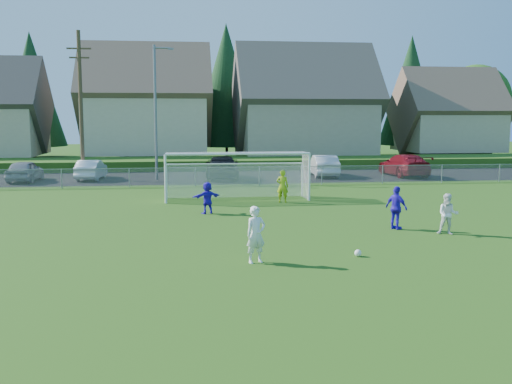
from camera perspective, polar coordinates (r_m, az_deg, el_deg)
ground at (r=15.83m, az=3.71°, el=-8.71°), size 160.00×160.00×0.00m
asphalt_lot at (r=42.76m, az=-3.31°, el=1.44°), size 60.00×60.00×0.00m
grass_embankment at (r=50.18m, az=-3.91°, el=2.75°), size 70.00×6.00×0.80m
soccer_ball at (r=18.98m, az=9.68°, el=-5.75°), size 0.22×0.22×0.22m
player_white_a at (r=17.79m, az=-0.01°, el=-4.08°), size 0.73×0.60×1.70m
player_white_b at (r=23.11m, az=17.81°, el=-2.02°), size 0.91×0.83×1.52m
player_blue_a at (r=23.64m, az=13.23°, el=-1.48°), size 0.86×1.05×1.67m
player_blue_b at (r=26.81m, az=-4.66°, el=-0.55°), size 1.38×0.92×1.43m
goalkeeper at (r=30.16m, az=2.54°, el=0.56°), size 0.69×0.55×1.65m
car_a at (r=42.62m, az=-21.16°, el=1.89°), size 1.84×4.24×1.43m
car_b at (r=42.53m, az=-15.42°, el=2.06°), size 1.74×4.20×1.35m
car_d at (r=41.54m, az=-3.23°, el=2.36°), size 2.54×5.59×1.59m
car_f at (r=43.42m, az=6.47°, el=2.51°), size 2.01×4.80×1.54m
car_g at (r=44.64m, az=13.93°, el=2.50°), size 2.43×5.57×1.59m
soccer_goal at (r=31.25m, az=-1.87°, el=2.27°), size 7.42×1.90×2.50m
chainlink_fence at (r=37.24m, az=-2.73°, el=1.53°), size 52.06×0.06×1.20m
streetlight at (r=40.97m, az=-9.49°, el=7.87°), size 1.38×0.18×9.00m
utility_pole at (r=42.46m, az=-16.34°, el=8.06°), size 1.60×0.26×10.00m
houses_row at (r=57.69m, az=-2.43°, el=10.24°), size 53.90×11.45×13.27m
tree_row at (r=63.85m, az=-3.75°, el=9.57°), size 65.98×12.36×13.80m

